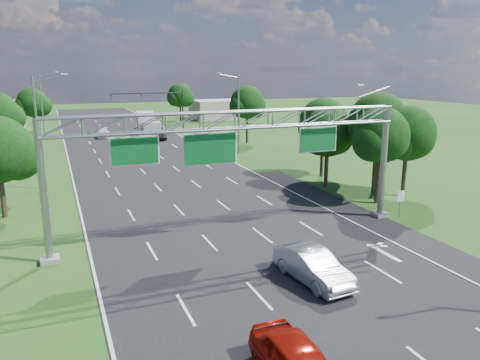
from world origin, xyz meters
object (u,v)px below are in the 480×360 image
sign_gantry (238,130)px  regulatory_sign (401,199)px  traffic_signal (162,101)px  box_truck (147,125)px  silver_sedan (313,266)px

sign_gantry → regulatory_sign: bearing=-4.8°
traffic_signal → box_truck: traffic_signal is taller
traffic_signal → box_truck: size_ratio=1.25×
sign_gantry → silver_sedan: sign_gantry is taller
silver_sedan → sign_gantry: bearing=92.2°
traffic_signal → silver_sedan: size_ratio=2.44×
sign_gantry → traffic_signal: sign_gantry is taller
silver_sedan → regulatory_sign: bearing=25.0°
regulatory_sign → traffic_signal: bearing=95.2°
sign_gantry → silver_sedan: (1.05, -7.56, -6.07)m
sign_gantry → regulatory_sign: size_ratio=11.19×
sign_gantry → regulatory_sign: 13.25m
regulatory_sign → silver_sedan: bearing=-149.3°
sign_gantry → traffic_signal: (7.15, 53.00, -1.72)m
silver_sedan → traffic_signal: bearing=78.5°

